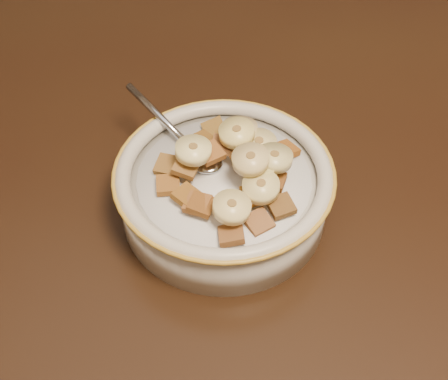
# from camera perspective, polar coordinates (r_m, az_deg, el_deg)

# --- Properties ---
(table) EXTENTS (1.40, 0.90, 0.04)m
(table) POSITION_cam_1_polar(r_m,az_deg,el_deg) (0.65, 3.00, 2.09)
(table) COLOR black
(table) RESTS_ON floor
(chair) EXTENTS (0.45, 0.45, 0.97)m
(chair) POSITION_cam_1_polar(r_m,az_deg,el_deg) (1.38, 10.55, 16.48)
(chair) COLOR black
(chair) RESTS_ON floor
(cereal_bowl) EXTENTS (0.19, 0.19, 0.04)m
(cereal_bowl) POSITION_cam_1_polar(r_m,az_deg,el_deg) (0.56, 0.00, -0.53)
(cereal_bowl) COLOR beige
(cereal_bowl) RESTS_ON table
(milk) EXTENTS (0.15, 0.15, 0.00)m
(milk) POSITION_cam_1_polar(r_m,az_deg,el_deg) (0.54, 0.00, 1.01)
(milk) COLOR white
(milk) RESTS_ON cereal_bowl
(spoon) EXTENTS (0.06, 0.05, 0.01)m
(spoon) POSITION_cam_1_polar(r_m,az_deg,el_deg) (0.56, -2.06, 2.97)
(spoon) COLOR #AAB3C3
(spoon) RESTS_ON cereal_bowl
(cereal_square_0) EXTENTS (0.03, 0.03, 0.01)m
(cereal_square_0) POSITION_cam_1_polar(r_m,az_deg,el_deg) (0.54, 1.45, 3.54)
(cereal_square_0) COLOR brown
(cereal_square_0) RESTS_ON milk
(cereal_square_1) EXTENTS (0.03, 0.03, 0.01)m
(cereal_square_1) POSITION_cam_1_polar(r_m,az_deg,el_deg) (0.51, 5.24, -1.46)
(cereal_square_1) COLOR brown
(cereal_square_1) RESTS_ON milk
(cereal_square_2) EXTENTS (0.02, 0.02, 0.01)m
(cereal_square_2) POSITION_cam_1_polar(r_m,az_deg,el_deg) (0.50, 0.67, -4.12)
(cereal_square_2) COLOR brown
(cereal_square_2) RESTS_ON milk
(cereal_square_3) EXTENTS (0.02, 0.02, 0.01)m
(cereal_square_3) POSITION_cam_1_polar(r_m,az_deg,el_deg) (0.53, -3.49, 2.12)
(cereal_square_3) COLOR brown
(cereal_square_3) RESTS_ON milk
(cereal_square_4) EXTENTS (0.03, 0.03, 0.01)m
(cereal_square_4) POSITION_cam_1_polar(r_m,az_deg,el_deg) (0.54, 3.10, 3.00)
(cereal_square_4) COLOR brown
(cereal_square_4) RESTS_ON milk
(cereal_square_5) EXTENTS (0.02, 0.02, 0.01)m
(cereal_square_5) POSITION_cam_1_polar(r_m,az_deg,el_deg) (0.53, 4.51, 0.85)
(cereal_square_5) COLOR brown
(cereal_square_5) RESTS_ON milk
(cereal_square_6) EXTENTS (0.02, 0.02, 0.01)m
(cereal_square_6) POSITION_cam_1_polar(r_m,az_deg,el_deg) (0.55, 1.72, 4.33)
(cereal_square_6) COLOR olive
(cereal_square_6) RESTS_ON milk
(cereal_square_7) EXTENTS (0.02, 0.02, 0.01)m
(cereal_square_7) POSITION_cam_1_polar(r_m,az_deg,el_deg) (0.55, -0.10, 4.16)
(cereal_square_7) COLOR brown
(cereal_square_7) RESTS_ON milk
(cereal_square_8) EXTENTS (0.03, 0.03, 0.01)m
(cereal_square_8) POSITION_cam_1_polar(r_m,az_deg,el_deg) (0.52, 2.79, -0.42)
(cereal_square_8) COLOR brown
(cereal_square_8) RESTS_ON milk
(cereal_square_9) EXTENTS (0.03, 0.03, 0.01)m
(cereal_square_9) POSITION_cam_1_polar(r_m,az_deg,el_deg) (0.52, -3.40, -0.54)
(cereal_square_9) COLOR #98591A
(cereal_square_9) RESTS_ON milk
(cereal_square_10) EXTENTS (0.02, 0.02, 0.01)m
(cereal_square_10) POSITION_cam_1_polar(r_m,az_deg,el_deg) (0.51, -2.44, -1.26)
(cereal_square_10) COLOR brown
(cereal_square_10) RESTS_ON milk
(cereal_square_11) EXTENTS (0.03, 0.03, 0.01)m
(cereal_square_11) POSITION_cam_1_polar(r_m,az_deg,el_deg) (0.54, -2.38, 3.60)
(cereal_square_11) COLOR brown
(cereal_square_11) RESTS_ON milk
(cereal_square_12) EXTENTS (0.02, 0.02, 0.01)m
(cereal_square_12) POSITION_cam_1_polar(r_m,az_deg,el_deg) (0.53, -5.13, 0.48)
(cereal_square_12) COLOR brown
(cereal_square_12) RESTS_ON milk
(cereal_square_13) EXTENTS (0.02, 0.02, 0.01)m
(cereal_square_13) POSITION_cam_1_polar(r_m,az_deg,el_deg) (0.55, 1.59, 3.76)
(cereal_square_13) COLOR brown
(cereal_square_13) RESTS_ON milk
(cereal_square_14) EXTENTS (0.03, 0.03, 0.01)m
(cereal_square_14) POSITION_cam_1_polar(r_m,az_deg,el_deg) (0.54, -2.55, 3.33)
(cereal_square_14) COLOR brown
(cereal_square_14) RESTS_ON milk
(cereal_square_15) EXTENTS (0.02, 0.02, 0.01)m
(cereal_square_15) POSITION_cam_1_polar(r_m,az_deg,el_deg) (0.51, -2.09, -1.35)
(cereal_square_15) COLOR brown
(cereal_square_15) RESTS_ON milk
(cereal_square_16) EXTENTS (0.03, 0.03, 0.01)m
(cereal_square_16) POSITION_cam_1_polar(r_m,az_deg,el_deg) (0.58, -0.90, 5.59)
(cereal_square_16) COLOR brown
(cereal_square_16) RESTS_ON milk
(cereal_square_17) EXTENTS (0.03, 0.03, 0.01)m
(cereal_square_17) POSITION_cam_1_polar(r_m,az_deg,el_deg) (0.57, -2.02, 4.55)
(cereal_square_17) COLOR brown
(cereal_square_17) RESTS_ON milk
(cereal_square_18) EXTENTS (0.03, 0.03, 0.01)m
(cereal_square_18) POSITION_cam_1_polar(r_m,az_deg,el_deg) (0.54, 3.86, 2.07)
(cereal_square_18) COLOR brown
(cereal_square_18) RESTS_ON milk
(cereal_square_19) EXTENTS (0.02, 0.02, 0.01)m
(cereal_square_19) POSITION_cam_1_polar(r_m,az_deg,el_deg) (0.55, -5.19, 2.26)
(cereal_square_19) COLOR brown
(cereal_square_19) RESTS_ON milk
(cereal_square_20) EXTENTS (0.03, 0.03, 0.01)m
(cereal_square_20) POSITION_cam_1_polar(r_m,az_deg,el_deg) (0.51, 3.20, -2.96)
(cereal_square_20) COLOR brown
(cereal_square_20) RESTS_ON milk
(cereal_square_21) EXTENTS (0.03, 0.03, 0.01)m
(cereal_square_21) POSITION_cam_1_polar(r_m,az_deg,el_deg) (0.53, -1.26, 3.42)
(cereal_square_21) COLOR brown
(cereal_square_21) RESTS_ON milk
(cereal_square_22) EXTENTS (0.02, 0.02, 0.01)m
(cereal_square_22) POSITION_cam_1_polar(r_m,az_deg,el_deg) (0.55, 2.22, 4.05)
(cereal_square_22) COLOR #9D5D33
(cereal_square_22) RESTS_ON milk
(cereal_square_23) EXTENTS (0.03, 0.03, 0.01)m
(cereal_square_23) POSITION_cam_1_polar(r_m,az_deg,el_deg) (0.56, 5.62, 3.69)
(cereal_square_23) COLOR brown
(cereal_square_23) RESTS_ON milk
(banana_slice_0) EXTENTS (0.04, 0.04, 0.01)m
(banana_slice_0) POSITION_cam_1_polar(r_m,az_deg,el_deg) (0.53, 3.57, 2.58)
(banana_slice_0) COLOR #CFC577
(banana_slice_0) RESTS_ON milk
(banana_slice_1) EXTENTS (0.03, 0.03, 0.01)m
(banana_slice_1) POSITION_cam_1_polar(r_m,az_deg,el_deg) (0.53, -2.81, 3.65)
(banana_slice_1) COLOR #FFED96
(banana_slice_1) RESTS_ON milk
(banana_slice_2) EXTENTS (0.04, 0.04, 0.01)m
(banana_slice_2) POSITION_cam_1_polar(r_m,az_deg,el_deg) (0.54, 1.16, 5.25)
(banana_slice_2) COLOR #F9DD84
(banana_slice_2) RESTS_ON milk
(banana_slice_3) EXTENTS (0.04, 0.04, 0.01)m
(banana_slice_3) POSITION_cam_1_polar(r_m,az_deg,el_deg) (0.51, 3.40, 0.29)
(banana_slice_3) COLOR #FDF09B
(banana_slice_3) RESTS_ON milk
(banana_slice_4) EXTENTS (0.04, 0.04, 0.01)m
(banana_slice_4) POSITION_cam_1_polar(r_m,az_deg,el_deg) (0.50, 0.72, -1.57)
(banana_slice_4) COLOR #EDDD86
(banana_slice_4) RESTS_ON milk
(banana_slice_5) EXTENTS (0.04, 0.04, 0.01)m
(banana_slice_5) POSITION_cam_1_polar(r_m,az_deg,el_deg) (0.51, 2.44, 2.80)
(banana_slice_5) COLOR tan
(banana_slice_5) RESTS_ON milk
(banana_slice_6) EXTENTS (0.04, 0.04, 0.01)m
(banana_slice_6) POSITION_cam_1_polar(r_m,az_deg,el_deg) (0.54, 3.21, 4.20)
(banana_slice_6) COLOR #CFB780
(banana_slice_6) RESTS_ON milk
(banana_slice_7) EXTENTS (0.04, 0.04, 0.02)m
(banana_slice_7) POSITION_cam_1_polar(r_m,az_deg,el_deg) (0.55, 1.46, 5.61)
(banana_slice_7) COLOR #CAB382
(banana_slice_7) RESTS_ON milk
(banana_slice_8) EXTENTS (0.04, 0.04, 0.01)m
(banana_slice_8) POSITION_cam_1_polar(r_m,az_deg,el_deg) (0.53, 4.63, 2.95)
(banana_slice_8) COLOR #D1C28A
(banana_slice_8) RESTS_ON milk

